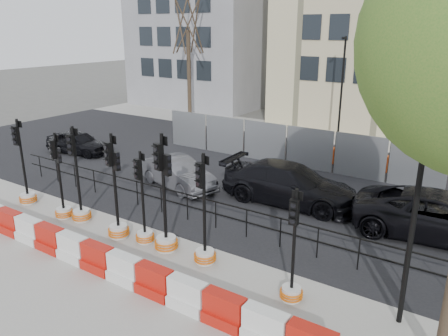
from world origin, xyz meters
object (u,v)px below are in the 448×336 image
Objects in this scene: traffic_signal_d at (117,214)px; car_c at (290,184)px; lamp_post_near at (418,192)px; traffic_signal_h at (292,279)px; car_a at (78,142)px; traffic_signal_a at (26,187)px.

traffic_signal_d reaches higher than car_c.
traffic_signal_h is (-2.45, -0.58, -2.61)m from lamp_post_near.
traffic_signal_h is (6.10, -0.04, -0.21)m from traffic_signal_d.
car_a is 12.40m from car_c.
car_a is (-9.08, 5.76, -0.21)m from traffic_signal_d.
car_a is at bearing 163.51° from lamp_post_near.
lamp_post_near reaches higher than traffic_signal_h.
traffic_signal_d is 1.17× the size of traffic_signal_h.
traffic_signal_d is (-8.55, -0.54, -2.40)m from lamp_post_near.
car_c is (-2.78, 5.74, 0.16)m from traffic_signal_h.
car_c is at bearing 135.37° from lamp_post_near.
traffic_signal_h reaches higher than car_a.
lamp_post_near is at bearing -136.71° from car_c.
lamp_post_near is 13.82m from traffic_signal_a.
car_c is at bearing 72.92° from traffic_signal_d.
car_c is at bearing -98.05° from car_a.
traffic_signal_a is at bearing -167.78° from traffic_signal_d.
car_c is at bearing 112.25° from traffic_signal_h.
lamp_post_near reaches higher than car_c.
traffic_signal_d is at bearing -7.48° from traffic_signal_a.
traffic_signal_d is 10.76m from car_a.
lamp_post_near reaches higher than traffic_signal_d.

